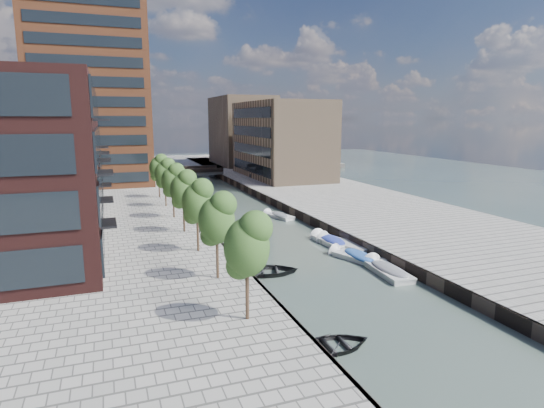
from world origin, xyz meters
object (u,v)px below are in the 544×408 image
motorboat_3 (329,241)px  motorboat_1 (386,270)px  tree_6 (158,167)px  sloop_4 (181,198)px  tree_2 (197,200)px  tree_0 (247,243)px  sloop_3 (226,246)px  motorboat_4 (277,216)px  motorboat_0 (354,257)px  sloop_1 (267,274)px  sloop_0 (333,349)px  motorboat_2 (340,245)px  tree_1 (216,217)px  car (254,173)px  tree_4 (173,179)px  bridge (188,172)px  sloop_2 (211,231)px  tree_5 (165,172)px  tree_3 (183,188)px

motorboat_3 → motorboat_1: bearing=-89.0°
tree_6 → sloop_4: tree_6 is taller
tree_2 → tree_0: bearing=-90.0°
sloop_3 → motorboat_4: 13.68m
motorboat_0 → motorboat_1: size_ratio=0.98×
motorboat_1 → sloop_1: bearing=161.9°
sloop_0 → motorboat_2: bearing=-29.5°
tree_1 → motorboat_2: size_ratio=0.99×
tree_1 → motorboat_0: (12.74, 3.22, -5.11)m
sloop_0 → car: bearing=-14.0°
tree_4 → sloop_0: (3.78, -31.00, -5.31)m
tree_1 → motorboat_3: bearing=33.1°
bridge → sloop_2: (-5.20, -43.76, -1.39)m
sloop_3 → motorboat_1: bearing=-125.0°
tree_4 → sloop_1: 20.05m
sloop_3 → tree_5: bearing=26.2°
tree_2 → sloop_3: bearing=50.3°
tree_1 → motorboat_3: tree_1 is taller
bridge → sloop_4: size_ratio=2.65×
tree_2 → motorboat_3: bearing=6.6°
tree_5 → motorboat_1: tree_5 is taller
tree_5 → car: bearing=51.2°
motorboat_2 → motorboat_3: bearing=113.2°
tree_0 → tree_3: bearing=90.0°
tree_6 → motorboat_3: tree_6 is taller
sloop_0 → motorboat_3: motorboat_3 is taller
tree_4 → motorboat_2: 20.01m
tree_4 → sloop_2: tree_4 is taller
tree_4 → sloop_0: size_ratio=1.42×
tree_1 → tree_3: size_ratio=1.00×
sloop_0 → motorboat_2: motorboat_2 is taller
sloop_3 → sloop_4: sloop_4 is taller
sloop_4 → motorboat_1: 40.85m
motorboat_3 → motorboat_4: size_ratio=1.13×
tree_6 → sloop_2: size_ratio=1.26×
tree_2 → motorboat_2: bearing=1.1°
bridge → sloop_4: 22.66m
sloop_1 → sloop_4: bearing=15.3°
motorboat_3 → motorboat_4: (-0.56, 12.70, -0.03)m
tree_4 → sloop_2: 7.30m
tree_6 → motorboat_4: 19.29m
tree_0 → tree_6: 42.00m
tree_6 → tree_5: bearing=-90.0°
tree_3 → motorboat_0: 17.45m
motorboat_2 → tree_3: bearing=153.6°
tree_6 → tree_0: bearing=-90.0°
tree_3 → motorboat_3: size_ratio=1.11×
tree_5 → bridge: bearing=75.6°
bridge → motorboat_2: bearing=-84.6°
sloop_3 → motorboat_1: (9.86, -11.78, 0.21)m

